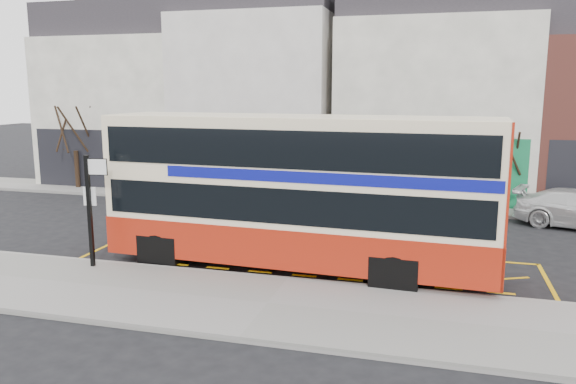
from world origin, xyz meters
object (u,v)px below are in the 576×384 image
(double_decker_bus, at_px, (299,190))
(car_grey, at_px, (287,189))
(street_tree_right, at_px, (504,141))
(street_tree_left, at_px, (73,117))
(car_silver, at_px, (206,189))
(bus_stop_post, at_px, (91,201))

(double_decker_bus, height_order, car_grey, double_decker_bus)
(car_grey, xyz_separation_m, street_tree_right, (9.35, 1.49, 2.29))
(double_decker_bus, bearing_deg, street_tree_right, 60.09)
(double_decker_bus, height_order, street_tree_left, street_tree_left)
(double_decker_bus, xyz_separation_m, car_silver, (-6.50, 8.19, -1.65))
(double_decker_bus, height_order, car_silver, double_decker_bus)
(street_tree_left, bearing_deg, double_decker_bus, -34.07)
(car_silver, xyz_separation_m, car_grey, (3.75, 0.60, 0.03))
(car_silver, bearing_deg, street_tree_right, -88.16)
(bus_stop_post, relative_size, car_silver, 0.76)
(double_decker_bus, distance_m, car_grey, 9.35)
(car_silver, xyz_separation_m, street_tree_right, (13.10, 2.09, 2.33))
(car_silver, bearing_deg, double_decker_bus, -148.81)
(car_silver, distance_m, car_grey, 3.80)
(bus_stop_post, xyz_separation_m, car_grey, (3.03, 10.53, -1.34))
(street_tree_right, bearing_deg, double_decker_bus, -122.70)
(street_tree_left, bearing_deg, bus_stop_post, -52.70)
(car_silver, xyz_separation_m, street_tree_left, (-8.16, 1.72, 3.14))
(street_tree_left, bearing_deg, street_tree_right, 1.00)
(car_grey, bearing_deg, street_tree_right, -97.98)
(double_decker_bus, relative_size, street_tree_right, 2.56)
(car_grey, relative_size, street_tree_left, 0.82)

